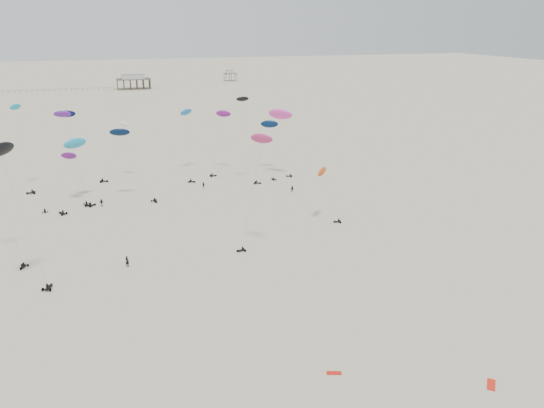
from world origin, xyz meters
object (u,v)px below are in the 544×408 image
object	(u,v)px
spectator_0	(128,267)
pavilion_main	(134,82)
rig_0	(74,147)
rig_4	(126,145)
rig_9	(272,130)
pavilion_small	(230,76)

from	to	relation	value
spectator_0	pavilion_main	bearing A→B (deg)	-56.98
pavilion_main	rig_0	size ratio (longest dim) A/B	0.99
rig_4	spectator_0	size ratio (longest dim) A/B	7.61
rig_9	pavilion_small	bearing A→B (deg)	11.81
pavilion_main	rig_9	size ratio (longest dim) A/B	1.34
rig_9	spectator_0	world-z (taller)	rig_9
rig_4	spectator_0	xyz separation A→B (m)	(-2.84, -39.44, -12.74)
rig_4	pavilion_main	bearing A→B (deg)	-113.64
rig_0	spectator_0	bearing A→B (deg)	110.32
pavilion_small	rig_9	world-z (taller)	rig_9
pavilion_main	rig_4	size ratio (longest dim) A/B	1.20
pavilion_small	rig_0	xyz separation A→B (m)	(-96.34, -257.20, 9.50)
pavilion_small	pavilion_main	bearing A→B (deg)	-156.80
pavilion_main	rig_4	xyz separation A→B (m)	(-14.82, -227.43, 8.51)
pavilion_main	spectator_0	xyz separation A→B (m)	(-17.66, -266.87, -4.22)
pavilion_main	pavilion_small	distance (m)	76.16
pavilion_main	rig_4	bearing A→B (deg)	-93.73
rig_0	rig_9	size ratio (longest dim) A/B	1.36
pavilion_main	rig_9	bearing A→B (deg)	-83.21
rig_4	rig_9	distance (m)	42.74
rig_0	rig_9	bearing A→B (deg)	-156.51
rig_9	spectator_0	size ratio (longest dim) A/B	6.78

